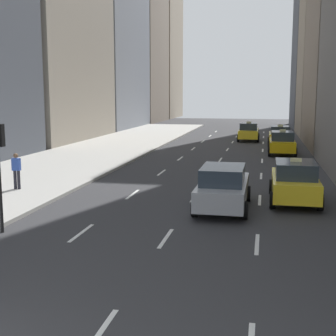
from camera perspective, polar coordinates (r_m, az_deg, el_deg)
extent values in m
cube|color=#ADAAA3|center=(35.32, -9.14, 1.79)|extent=(8.00, 66.00, 0.15)
cube|color=white|center=(15.53, -10.52, -7.78)|extent=(0.12, 2.00, 0.01)
cube|color=white|center=(21.03, -4.35, -3.22)|extent=(0.12, 2.00, 0.01)
cube|color=white|center=(26.74, -0.80, -0.55)|extent=(0.12, 2.00, 0.01)
cube|color=white|center=(32.56, 1.49, 1.17)|extent=(0.12, 2.00, 0.01)
cube|color=white|center=(38.43, 3.09, 2.37)|extent=(0.12, 2.00, 0.01)
cube|color=white|center=(44.34, 4.26, 3.25)|extent=(0.12, 2.00, 0.01)
cube|color=white|center=(50.26, 5.16, 3.92)|extent=(0.12, 2.00, 0.01)
cube|color=white|center=(56.21, 5.87, 4.44)|extent=(0.12, 2.00, 0.01)
cube|color=white|center=(9.39, -8.36, -19.36)|extent=(0.12, 2.00, 0.01)
cube|color=white|center=(14.73, -0.27, -8.55)|extent=(0.12, 2.00, 0.01)
cube|color=white|center=(20.44, 3.23, -3.56)|extent=(0.12, 2.00, 0.01)
cube|color=white|center=(26.28, 5.17, -0.76)|extent=(0.12, 2.00, 0.01)
cube|color=white|center=(32.18, 6.41, 1.02)|extent=(0.12, 2.00, 0.01)
cube|color=white|center=(38.11, 7.26, 2.25)|extent=(0.12, 2.00, 0.01)
cube|color=white|center=(44.06, 7.88, 3.15)|extent=(0.12, 2.00, 0.01)
cube|color=white|center=(50.02, 8.35, 3.83)|extent=(0.12, 2.00, 0.01)
cube|color=white|center=(55.99, 8.73, 4.37)|extent=(0.12, 2.00, 0.01)
cube|color=white|center=(14.44, 10.80, -9.09)|extent=(0.12, 2.00, 0.01)
cube|color=white|center=(20.23, 11.12, -3.85)|extent=(0.12, 2.00, 0.01)
cube|color=white|center=(26.12, 11.29, -0.96)|extent=(0.12, 2.00, 0.01)
cube|color=white|center=(32.05, 11.40, 0.87)|extent=(0.12, 2.00, 0.01)
cube|color=white|center=(38.00, 11.47, 2.12)|extent=(0.12, 2.00, 0.01)
cube|color=white|center=(43.96, 11.52, 3.04)|extent=(0.12, 2.00, 0.01)
cube|color=white|center=(49.94, 11.57, 3.74)|extent=(0.12, 2.00, 0.01)
cube|color=white|center=(55.92, 11.60, 4.28)|extent=(0.12, 2.00, 0.01)
cube|color=gray|center=(62.37, -6.86, 15.75)|extent=(6.00, 15.77, 23.64)
cube|color=gray|center=(76.97, -3.18, 16.19)|extent=(6.00, 13.21, 28.13)
cube|color=gray|center=(90.74, -0.83, 16.52)|extent=(6.00, 12.99, 32.56)
cube|color=gray|center=(53.98, 19.09, 13.00)|extent=(6.00, 10.43, 17.28)
cube|color=yellow|center=(20.14, 15.16, -2.01)|extent=(1.80, 4.40, 0.76)
cube|color=#28333D|center=(19.76, 15.29, -0.16)|extent=(1.58, 2.29, 0.64)
cube|color=#F2E599|center=(19.71, 15.34, 0.96)|extent=(0.44, 0.20, 0.14)
cylinder|color=black|center=(21.52, 12.52, -2.25)|extent=(0.22, 0.66, 0.66)
cylinder|color=black|center=(21.62, 17.30, -2.39)|extent=(0.22, 0.66, 0.66)
cylinder|color=black|center=(18.85, 12.61, -3.84)|extent=(0.22, 0.66, 0.66)
cylinder|color=black|center=(18.97, 18.07, -3.99)|extent=(0.22, 0.66, 0.66)
cube|color=yellow|center=(41.64, 13.47, 3.62)|extent=(1.80, 4.40, 0.76)
cube|color=#28333D|center=(41.32, 13.51, 4.55)|extent=(1.58, 2.29, 0.64)
cube|color=#F2E599|center=(41.29, 13.53, 5.09)|extent=(0.44, 0.20, 0.14)
cylinder|color=black|center=(43.02, 12.20, 3.32)|extent=(0.22, 0.66, 0.66)
cylinder|color=black|center=(43.07, 14.60, 3.24)|extent=(0.22, 0.66, 0.66)
cylinder|color=black|center=(40.30, 12.22, 2.95)|extent=(0.22, 0.66, 0.66)
cylinder|color=black|center=(40.36, 14.78, 2.86)|extent=(0.22, 0.66, 0.66)
cube|color=yellow|center=(35.78, 13.73, 2.76)|extent=(1.80, 4.40, 0.76)
cube|color=#28333D|center=(35.45, 13.78, 3.84)|extent=(1.58, 2.29, 0.64)
cube|color=#F2E599|center=(35.42, 13.80, 4.47)|extent=(0.44, 0.20, 0.14)
cylinder|color=black|center=(37.16, 12.25, 2.45)|extent=(0.22, 0.66, 0.66)
cylinder|color=black|center=(37.22, 15.02, 2.36)|extent=(0.22, 0.66, 0.66)
cylinder|color=black|center=(34.45, 12.28, 1.94)|extent=(0.22, 0.66, 0.66)
cylinder|color=black|center=(34.51, 15.27, 1.84)|extent=(0.22, 0.66, 0.66)
cube|color=yellow|center=(45.50, 9.80, 4.18)|extent=(1.80, 4.40, 0.76)
cube|color=#28333D|center=(45.18, 9.81, 5.03)|extent=(1.58, 2.29, 0.64)
cube|color=#F2E599|center=(45.16, 9.82, 5.53)|extent=(0.44, 0.20, 0.14)
cylinder|color=black|center=(46.92, 8.74, 3.88)|extent=(0.22, 0.66, 0.66)
cylinder|color=black|center=(46.87, 10.95, 3.82)|extent=(0.22, 0.66, 0.66)
cylinder|color=black|center=(44.21, 8.55, 3.58)|extent=(0.22, 0.66, 0.66)
cylinder|color=black|center=(44.15, 10.89, 3.51)|extent=(0.22, 0.66, 0.66)
cube|color=#9EA0A5|center=(18.41, 6.74, -2.80)|extent=(1.80, 4.68, 0.75)
cube|color=#28333D|center=(18.00, 6.71, -0.81)|extent=(1.58, 2.43, 0.64)
cylinder|color=black|center=(19.99, 4.52, -2.92)|extent=(0.22, 0.66, 0.66)
cylinder|color=black|center=(19.85, 9.69, -3.10)|extent=(0.22, 0.66, 0.66)
cylinder|color=black|center=(17.18, 3.29, -4.88)|extent=(0.22, 0.66, 0.66)
cylinder|color=black|center=(17.02, 9.32, -5.12)|extent=(0.22, 0.66, 0.66)
cylinder|color=#23232D|center=(22.47, -18.13, -1.36)|extent=(0.14, 0.14, 0.86)
cylinder|color=#23232D|center=(22.39, -17.73, -1.38)|extent=(0.14, 0.14, 0.86)
cube|color=#2D4CA5|center=(22.32, -18.02, 0.43)|extent=(0.36, 0.22, 0.56)
sphere|color=brown|center=(22.26, -18.07, 1.44)|extent=(0.22, 0.22, 0.22)
cube|color=black|center=(15.86, -19.81, 3.77)|extent=(0.24, 0.20, 0.72)
sphere|color=red|center=(15.93, -19.65, 4.63)|extent=(0.14, 0.14, 0.14)
sphere|color=#4C3F14|center=(15.95, -19.60, 3.81)|extent=(0.14, 0.14, 0.14)
sphere|color=#198C2D|center=(15.97, -19.56, 2.99)|extent=(0.14, 0.14, 0.14)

